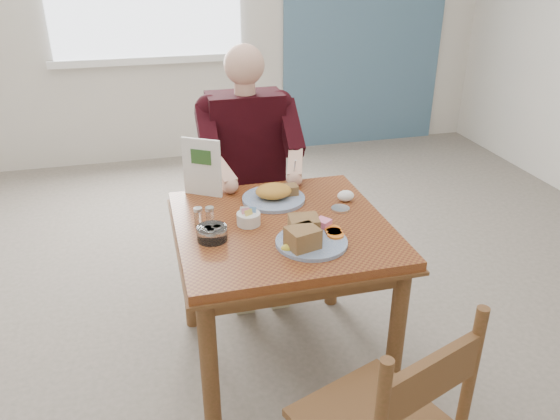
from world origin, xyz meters
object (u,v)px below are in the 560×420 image
object	(u,v)px
table	(282,246)
near_plate	(308,236)
far_plate	(275,194)
chair_far	(247,204)
diner	(249,155)

from	to	relation	value
table	near_plate	distance (m)	0.25
table	far_plate	xyz separation A→B (m)	(0.03, 0.24, 0.14)
chair_far	near_plate	size ratio (longest dim) A/B	2.93
table	far_plate	distance (m)	0.28
diner	far_plate	xyz separation A→B (m)	(0.03, -0.47, -0.03)
table	far_plate	size ratio (longest dim) A/B	3.05
chair_far	far_plate	bearing A→B (deg)	-87.19
chair_far	diner	world-z (taller)	diner
chair_far	far_plate	xyz separation A→B (m)	(0.03, -0.56, 0.30)
diner	near_plate	world-z (taller)	diner
table	near_plate	size ratio (longest dim) A/B	2.84
table	diner	distance (m)	0.73
far_plate	chair_far	bearing A→B (deg)	92.81
table	chair_far	xyz separation A→B (m)	(0.00, 0.80, -0.16)
diner	chair_far	bearing A→B (deg)	90.01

